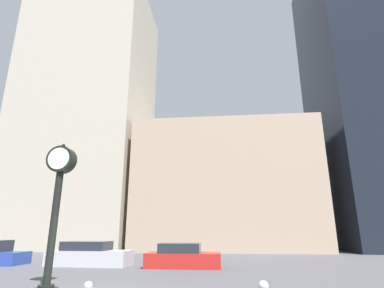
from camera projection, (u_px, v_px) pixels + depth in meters
The scene contains 6 objects.
building_tall_tower at pixel (89, 113), 37.25m from camera, with size 13.80×12.00×31.91m.
building_storefront_row at pixel (225, 189), 32.93m from camera, with size 18.15×12.00×12.58m.
building_glass_modern at pixel (358, 89), 34.54m from camera, with size 9.18×12.00×35.21m.
street_clock at pixel (58, 194), 10.52m from camera, with size 0.97×0.75×4.98m.
car_silver at pixel (89, 255), 16.95m from camera, with size 4.68×1.93×1.31m.
car_red at pixel (183, 257), 16.11m from camera, with size 4.01×1.81×1.25m.
Camera 1 is at (3.94, -9.22, 1.91)m, focal length 28.00 mm.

